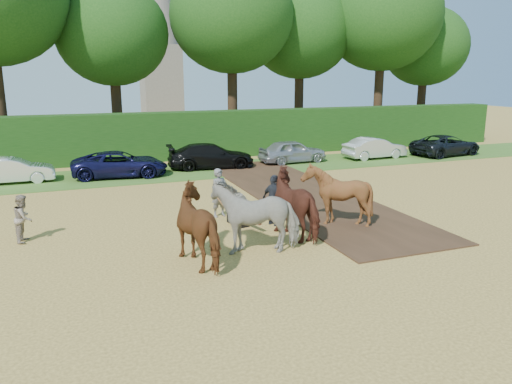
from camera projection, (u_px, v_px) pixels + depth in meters
ground at (353, 245)px, 16.08m from camera, size 120.00×120.00×0.00m
earth_strip at (301, 193)px, 22.95m from camera, size 4.50×17.00×0.05m
grass_verge at (224, 169)px, 28.80m from camera, size 50.00×5.00×0.03m
hedgerow at (204, 135)px, 32.55m from camera, size 46.00×1.60×3.00m
spectator_near at (23, 218)px, 16.27m from camera, size 0.74×0.87×1.58m
spectator_far at (274, 200)px, 18.01m from camera, size 0.84×1.18×1.86m
plough_team at (277, 208)px, 16.24m from camera, size 7.54×6.20×2.25m
parked_cars at (234, 157)px, 28.87m from camera, size 36.77×3.86×1.45m
treeline at (164, 18)px, 33.13m from camera, size 48.70×10.60×14.21m
church at (158, 7)px, 64.28m from camera, size 5.20×5.20×27.00m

